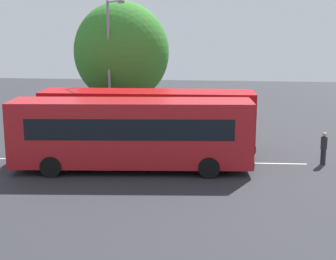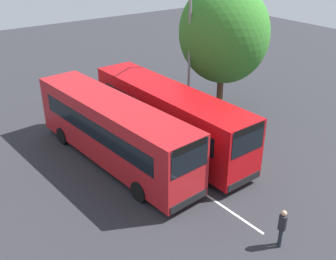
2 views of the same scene
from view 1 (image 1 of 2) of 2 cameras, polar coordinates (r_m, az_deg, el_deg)
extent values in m
plane|color=#2B2B30|center=(26.16, -2.05, -3.55)|extent=(75.16, 75.16, 0.00)
cube|color=#AD191E|center=(24.12, -4.16, -0.28)|extent=(11.59, 3.36, 3.09)
cube|color=black|center=(24.10, 9.37, 1.60)|extent=(0.30, 2.07, 1.30)
cube|color=black|center=(25.16, -3.94, 1.10)|extent=(9.57, 0.93, 0.99)
cube|color=black|center=(22.92, -4.43, 0.01)|extent=(9.57, 0.93, 0.99)
cube|color=black|center=(24.02, 9.46, 2.85)|extent=(0.27, 1.88, 0.32)
cube|color=black|center=(24.59, 9.26, -3.36)|extent=(0.29, 2.17, 0.36)
cylinder|color=black|center=(25.47, 4.34, -2.86)|extent=(1.01, 0.37, 0.99)
cylinder|color=black|center=(23.33, 4.64, -4.27)|extent=(1.01, 0.37, 0.99)
cylinder|color=black|center=(26.10, -11.92, -2.72)|extent=(1.01, 0.37, 0.99)
cylinder|color=black|center=(24.01, -13.10, -4.08)|extent=(1.01, 0.37, 0.99)
cube|color=#B70C11|center=(27.33, -2.31, 1.20)|extent=(11.51, 2.78, 3.09)
cube|color=black|center=(27.15, 9.67, 2.75)|extent=(0.20, 2.07, 1.30)
cube|color=black|center=(28.38, -2.07, 2.37)|extent=(9.59, 0.44, 0.99)
cube|color=black|center=(26.14, -2.60, 1.53)|extent=(9.59, 0.44, 0.99)
cube|color=black|center=(27.07, 9.75, 3.87)|extent=(0.17, 1.89, 0.32)
cube|color=black|center=(27.58, 9.58, -1.68)|extent=(0.18, 2.17, 0.36)
cylinder|color=black|center=(28.56, 5.27, -1.24)|extent=(1.00, 0.32, 0.99)
cylinder|color=black|center=(26.39, 5.37, -2.35)|extent=(1.00, 0.32, 0.99)
cylinder|color=black|center=(29.31, -9.17, -0.99)|extent=(1.00, 0.32, 0.99)
cylinder|color=black|center=(27.20, -10.23, -2.05)|extent=(1.00, 0.32, 0.99)
cylinder|color=#232833|center=(26.57, 17.26, -2.95)|extent=(0.13, 0.13, 0.81)
cylinder|color=#232833|center=(26.65, 16.98, -2.88)|extent=(0.13, 0.13, 0.81)
cylinder|color=#232328|center=(26.44, 17.22, -1.39)|extent=(0.45, 0.45, 0.64)
sphere|color=tan|center=(26.35, 17.28, -0.48)|extent=(0.22, 0.22, 0.22)
cylinder|color=gray|center=(31.18, -6.67, 6.69)|extent=(0.16, 0.16, 8.33)
cylinder|color=gray|center=(29.97, -6.13, 14.27)|extent=(1.30, 2.04, 0.10)
cube|color=slate|center=(28.87, -5.34, 14.21)|extent=(0.46, 0.58, 0.14)
cylinder|color=#4C3823|center=(34.02, -5.15, 2.47)|extent=(0.44, 0.44, 2.80)
ellipsoid|color=#337A28|center=(33.60, -5.28, 8.78)|extent=(6.25, 5.63, 6.56)
cube|color=silver|center=(26.16, -2.05, -3.54)|extent=(15.98, 0.79, 0.01)
camera|label=2|loc=(19.53, 47.89, 19.74)|focal=42.02mm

